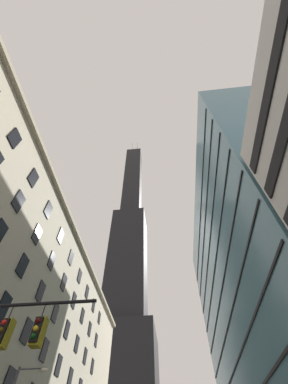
# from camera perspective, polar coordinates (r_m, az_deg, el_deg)

# --- Properties ---
(dark_skyscraper) EXTENTS (26.63, 26.63, 214.95)m
(dark_skyscraper) POSITION_cam_1_polar(r_m,az_deg,el_deg) (124.48, -4.18, -21.63)
(dark_skyscraper) COLOR black
(dark_skyscraper) RESTS_ON ground
(glass_office_midrise) EXTENTS (16.73, 44.48, 42.64)m
(glass_office_midrise) POSITION_cam_1_polar(r_m,az_deg,el_deg) (42.57, 28.65, -18.68)
(glass_office_midrise) COLOR teal
(glass_office_midrise) RESTS_ON ground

